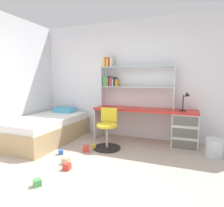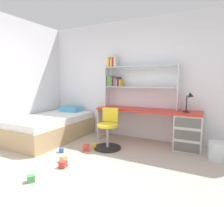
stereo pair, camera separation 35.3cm
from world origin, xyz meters
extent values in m
cube|color=#B2A393|center=(0.00, 0.00, -0.01)|extent=(5.57, 5.80, 0.02)
cube|color=silver|center=(0.00, 2.43, 1.33)|extent=(5.57, 0.06, 2.66)
cube|color=red|center=(0.31, 2.11, 0.70)|extent=(2.14, 0.53, 0.04)
cube|color=beige|center=(1.14, 2.11, 0.34)|extent=(0.49, 0.50, 0.68)
cube|color=beige|center=(-0.74, 2.11, 0.34)|extent=(0.03, 0.48, 0.68)
cube|color=#5E5B57|center=(1.14, 1.86, 0.11)|extent=(0.44, 0.01, 0.17)
cube|color=#5E5B57|center=(1.14, 1.86, 0.34)|extent=(0.44, 0.01, 0.17)
cube|color=#5E5B57|center=(1.14, 1.86, 0.57)|extent=(0.44, 0.01, 0.17)
cube|color=silver|center=(-0.70, 2.26, 1.18)|extent=(0.02, 0.22, 0.92)
cube|color=silver|center=(0.90, 2.26, 1.18)|extent=(0.02, 0.22, 0.92)
cube|color=silver|center=(0.10, 2.26, 1.17)|extent=(1.58, 0.22, 0.02)
cube|color=silver|center=(0.10, 2.26, 1.61)|extent=(1.58, 0.22, 0.02)
cube|color=#4CA559|center=(-0.65, 2.26, 1.30)|extent=(0.04, 0.14, 0.23)
cube|color=#4CA559|center=(-0.60, 2.26, 1.30)|extent=(0.03, 0.15, 0.24)
cube|color=yellow|center=(-0.57, 2.26, 1.29)|extent=(0.02, 0.13, 0.20)
cube|color=#26262D|center=(-0.52, 2.26, 1.30)|extent=(0.04, 0.13, 0.23)
cube|color=red|center=(-0.48, 2.26, 1.28)|extent=(0.03, 0.18, 0.20)
cube|color=purple|center=(-0.46, 2.26, 1.29)|extent=(0.02, 0.18, 0.22)
cube|color=beige|center=(-0.43, 2.26, 1.27)|extent=(0.02, 0.16, 0.17)
cube|color=#26262D|center=(-0.39, 2.26, 1.29)|extent=(0.04, 0.16, 0.21)
cube|color=gold|center=(-0.34, 2.26, 1.26)|extent=(0.03, 0.17, 0.16)
cube|color=yellow|center=(-0.65, 2.26, 1.74)|extent=(0.04, 0.14, 0.22)
cube|color=red|center=(-0.60, 2.26, 1.72)|extent=(0.03, 0.18, 0.20)
cube|color=yellow|center=(-0.56, 2.26, 1.71)|extent=(0.03, 0.19, 0.18)
cube|color=red|center=(-0.52, 2.26, 1.73)|extent=(0.04, 0.12, 0.22)
cube|color=beige|center=(-0.47, 2.26, 1.74)|extent=(0.04, 0.17, 0.23)
cylinder|color=black|center=(1.08, 2.10, 0.73)|extent=(0.12, 0.12, 0.02)
cylinder|color=black|center=(1.08, 2.10, 0.89)|extent=(0.02, 0.02, 0.30)
cone|color=black|center=(1.16, 2.05, 1.04)|extent=(0.12, 0.11, 0.13)
cylinder|color=black|center=(-0.26, 1.44, 0.01)|extent=(0.52, 0.52, 0.03)
cylinder|color=#A5A8AD|center=(-0.26, 1.44, 0.22)|extent=(0.05, 0.05, 0.44)
cylinder|color=yellow|center=(-0.26, 1.44, 0.46)|extent=(0.40, 0.40, 0.05)
cube|color=yellow|center=(-0.28, 1.62, 0.64)|extent=(0.32, 0.09, 0.28)
cube|color=tan|center=(-1.70, 1.42, 0.19)|extent=(1.13, 1.91, 0.39)
cube|color=white|center=(-1.70, 1.42, 0.46)|extent=(1.07, 1.85, 0.14)
cube|color=#4CA5CC|center=(-1.70, 2.13, 0.59)|extent=(0.50, 0.32, 0.12)
cylinder|color=silver|center=(1.63, 1.75, 0.16)|extent=(0.29, 0.29, 0.32)
cube|color=tan|center=(-0.60, 0.57, 0.05)|extent=(0.11, 0.11, 0.10)
cube|color=red|center=(-0.56, 1.15, 0.06)|extent=(0.15, 0.15, 0.11)
cube|color=#479E51|center=(-0.55, -0.10, 0.05)|extent=(0.13, 0.13, 0.09)
cube|color=#3860B7|center=(-0.91, 0.87, 0.04)|extent=(0.12, 0.12, 0.08)
cube|color=gold|center=(-0.50, 1.34, 0.04)|extent=(0.12, 0.12, 0.09)
cube|color=red|center=(-0.46, 0.41, 0.05)|extent=(0.11, 0.11, 0.10)
camera|label=1|loc=(1.14, -1.87, 1.31)|focal=30.73mm
camera|label=2|loc=(1.46, -1.72, 1.31)|focal=30.73mm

